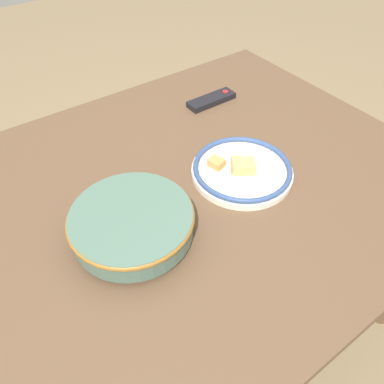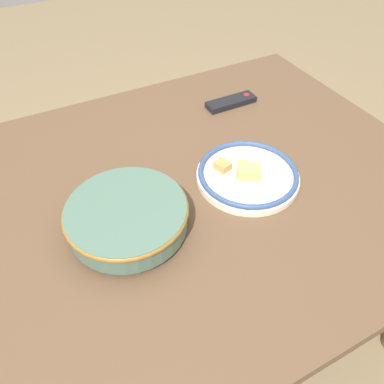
% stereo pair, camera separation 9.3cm
% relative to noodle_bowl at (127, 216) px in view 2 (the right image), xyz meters
% --- Properties ---
extents(ground_plane, '(8.00, 8.00, 0.00)m').
position_rel_noodle_bowl_xyz_m(ground_plane, '(0.20, 0.07, -0.76)').
color(ground_plane, '#7F6B4C').
extents(dining_table, '(1.36, 1.06, 0.72)m').
position_rel_noodle_bowl_xyz_m(dining_table, '(0.20, 0.07, -0.12)').
color(dining_table, brown).
rests_on(dining_table, ground_plane).
extents(noodle_bowl, '(0.29, 0.29, 0.07)m').
position_rel_noodle_bowl_xyz_m(noodle_bowl, '(0.00, 0.00, 0.00)').
color(noodle_bowl, '#4C6B5B').
rests_on(noodle_bowl, dining_table).
extents(food_plate, '(0.28, 0.28, 0.05)m').
position_rel_noodle_bowl_xyz_m(food_plate, '(0.34, 0.01, -0.03)').
color(food_plate, silver).
rests_on(food_plate, dining_table).
extents(tv_remote, '(0.17, 0.05, 0.02)m').
position_rel_noodle_bowl_xyz_m(tv_remote, '(0.50, 0.35, -0.03)').
color(tv_remote, black).
rests_on(tv_remote, dining_table).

